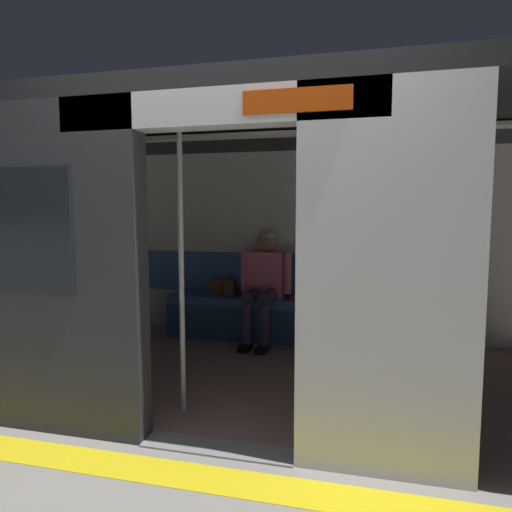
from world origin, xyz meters
TOP-DOWN VIEW (x-y plane):
  - ground_plane at (0.00, 0.00)m, footprint 60.00×60.00m
  - platform_edge_strip at (0.00, 0.30)m, footprint 8.00×0.24m
  - train_car at (0.06, -1.23)m, footprint 6.40×2.80m
  - bench_seat at (0.00, -2.29)m, footprint 2.64×0.44m
  - person_seated at (0.24, -2.23)m, footprint 0.55×0.69m
  - handbag at (0.73, -2.34)m, footprint 0.26×0.15m
  - book at (-0.08, -2.38)m, footprint 0.20×0.25m
  - grab_pole_door at (0.40, -0.43)m, footprint 0.04×0.04m
  - grab_pole_far at (-0.40, -0.46)m, footprint 0.04×0.04m

SIDE VIEW (x-z plane):
  - ground_plane at x=0.00m, z-range 0.00..0.00m
  - platform_edge_strip at x=0.00m, z-range 0.00..0.01m
  - bench_seat at x=0.00m, z-range 0.12..0.59m
  - book at x=-0.08m, z-range 0.47..0.50m
  - handbag at x=0.73m, z-range 0.47..0.64m
  - person_seated at x=0.24m, z-range 0.09..1.28m
  - grab_pole_door at x=0.40m, z-range 0.00..2.03m
  - grab_pole_far at x=-0.40m, z-range 0.00..2.03m
  - train_car at x=0.06m, z-range 0.36..2.54m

